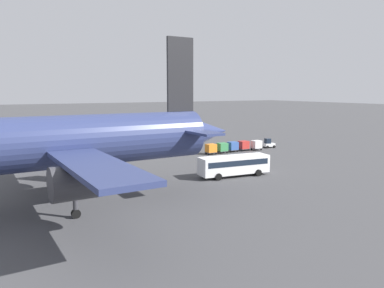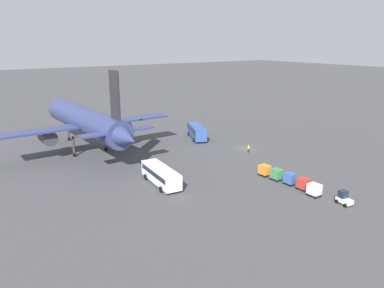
# 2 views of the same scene
# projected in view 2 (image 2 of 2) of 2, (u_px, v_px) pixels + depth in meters

# --- Properties ---
(ground_plane) EXTENTS (600.00, 600.00, 0.00)m
(ground_plane) POSITION_uv_depth(u_px,v_px,m) (245.00, 149.00, 86.30)
(ground_plane) COLOR #424244
(airplane) EXTENTS (45.10, 38.09, 18.97)m
(airplane) POSITION_uv_depth(u_px,v_px,m) (86.00, 121.00, 81.57)
(airplane) COLOR navy
(airplane) RESTS_ON ground
(shuttle_bus_near) EXTENTS (11.01, 6.71, 3.33)m
(shuttle_bus_near) POSITION_uv_depth(u_px,v_px,m) (197.00, 131.00, 94.78)
(shuttle_bus_near) COLOR #2D5199
(shuttle_bus_near) RESTS_ON ground
(shuttle_bus_far) EXTENTS (10.97, 4.01, 3.02)m
(shuttle_bus_far) POSITION_uv_depth(u_px,v_px,m) (161.00, 174.00, 64.42)
(shuttle_bus_far) COLOR white
(shuttle_bus_far) RESTS_ON ground
(baggage_tug) EXTENTS (2.57, 1.95, 2.10)m
(baggage_tug) POSITION_uv_depth(u_px,v_px,m) (344.00, 198.00, 56.70)
(baggage_tug) COLOR white
(baggage_tug) RESTS_ON ground
(worker_person) EXTENTS (0.38, 0.38, 1.74)m
(worker_person) POSITION_uv_depth(u_px,v_px,m) (248.00, 149.00, 83.17)
(worker_person) COLOR #1E1E2D
(worker_person) RESTS_ON ground
(cargo_cart_white) EXTENTS (2.02, 1.71, 2.06)m
(cargo_cart_white) POSITION_uv_depth(u_px,v_px,m) (314.00, 189.00, 59.50)
(cargo_cart_white) COLOR #38383D
(cargo_cart_white) RESTS_ON ground
(cargo_cart_red) EXTENTS (2.02, 1.71, 2.06)m
(cargo_cart_red) POSITION_uv_depth(u_px,v_px,m) (303.00, 183.00, 62.13)
(cargo_cart_red) COLOR #38383D
(cargo_cart_red) RESTS_ON ground
(cargo_cart_blue) EXTENTS (2.02, 1.71, 2.06)m
(cargo_cart_blue) POSITION_uv_depth(u_px,v_px,m) (290.00, 178.00, 64.35)
(cargo_cart_blue) COLOR #38383D
(cargo_cart_blue) RESTS_ON ground
(cargo_cart_green) EXTENTS (2.02, 1.71, 2.06)m
(cargo_cart_green) POSITION_uv_depth(u_px,v_px,m) (277.00, 174.00, 66.42)
(cargo_cart_green) COLOR #38383D
(cargo_cart_green) RESTS_ON ground
(cargo_cart_orange) EXTENTS (2.02, 1.71, 2.06)m
(cargo_cart_orange) POSITION_uv_depth(u_px,v_px,m) (265.00, 170.00, 68.57)
(cargo_cart_orange) COLOR #38383D
(cargo_cart_orange) RESTS_ON ground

